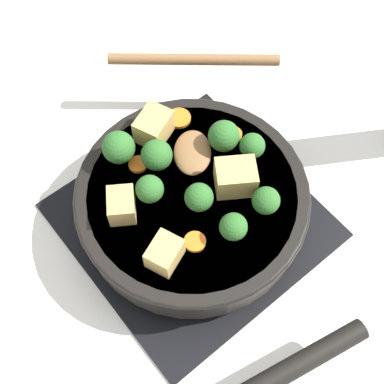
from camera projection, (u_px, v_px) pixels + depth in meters
ground_plane at (192, 221)px, 0.73m from camera, size 2.40×2.40×0.00m
front_burner_grate at (192, 217)px, 0.72m from camera, size 0.31×0.31×0.03m
skillet_pan at (193, 203)px, 0.68m from camera, size 0.30×0.41×0.06m
wooden_spoon at (193, 97)px, 0.72m from camera, size 0.24×0.24×0.02m
tofu_cube_center_large at (154, 127)px, 0.69m from camera, size 0.06×0.05×0.04m
tofu_cube_near_handle at (165, 253)px, 0.61m from camera, size 0.05×0.04×0.03m
tofu_cube_east_chunk at (235, 177)px, 0.65m from camera, size 0.06×0.06×0.04m
tofu_cube_west_chunk at (122, 205)px, 0.63m from camera, size 0.05×0.05×0.03m
broccoli_floret_near_spoon at (252, 146)px, 0.67m from camera, size 0.03×0.03×0.04m
broccoli_floret_center_top at (150, 189)px, 0.64m from camera, size 0.03×0.03×0.04m
broccoli_floret_east_rim at (266, 201)px, 0.63m from camera, size 0.03×0.03×0.04m
broccoli_floret_west_rim at (230, 229)px, 0.61m from camera, size 0.03×0.03×0.04m
broccoli_floret_north_edge at (199, 198)px, 0.63m from camera, size 0.03×0.03×0.04m
broccoli_floret_south_cluster at (157, 155)px, 0.66m from camera, size 0.04×0.04×0.05m
broccoli_floret_mid_floret at (224, 136)px, 0.67m from camera, size 0.04×0.04×0.05m
broccoli_floret_small_inner at (119, 148)px, 0.66m from camera, size 0.04×0.04×0.05m
carrot_slice_orange_thin at (138, 164)px, 0.68m from camera, size 0.02×0.02×0.01m
carrot_slice_near_center at (195, 242)px, 0.63m from camera, size 0.03×0.03×0.01m
carrot_slice_edge_slice at (233, 134)px, 0.70m from camera, size 0.02×0.02×0.01m
carrot_slice_under_broccoli at (179, 118)px, 0.71m from camera, size 0.03×0.03×0.01m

